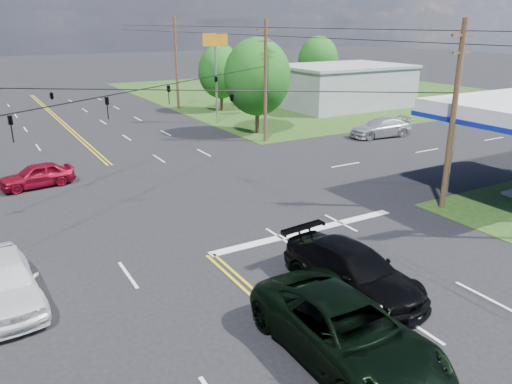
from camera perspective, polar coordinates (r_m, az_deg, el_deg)
ground at (r=28.14m, az=-12.23°, el=-0.86°), size 280.00×280.00×0.00m
grass_ne at (r=72.22m, az=6.65°, el=11.33°), size 46.00×48.00×0.03m
stop_bar at (r=23.53m, az=5.84°, el=-4.50°), size 10.00×0.50×0.02m
retail_ne at (r=59.52m, az=9.79°, el=11.74°), size 14.00×10.00×4.40m
pole_se at (r=26.88m, az=21.62°, el=8.19°), size 1.60×0.28×9.50m
pole_ne at (r=40.45m, az=1.09°, el=12.64°), size 1.60×0.28×9.50m
pole_right_far at (r=57.45m, az=-9.11°, el=14.51°), size 1.60×0.28×10.00m
span_wire_signals at (r=26.77m, az=-13.12°, el=11.31°), size 26.00×18.00×1.13m
power_lines at (r=24.67m, az=-12.11°, el=16.86°), size 26.04×100.00×0.64m
tree_right_a at (r=43.52m, az=0.14°, el=13.02°), size 5.70×5.70×8.18m
tree_right_b at (r=55.29m, az=-4.02°, el=13.54°), size 4.94×4.94×7.09m
tree_far_r at (r=69.58m, az=7.12°, el=14.79°), size 5.32×5.32×7.63m
pickup_dkgreen at (r=15.03m, az=10.21°, el=-15.29°), size 3.09×6.63×1.84m
suv_black at (r=18.41m, az=11.01°, el=-8.78°), size 2.96×6.10×1.71m
pickup_white at (r=19.29m, az=-26.95°, el=-9.14°), size 2.47×5.41×1.80m
sedan_red at (r=32.17m, az=-23.76°, el=1.76°), size 4.36×2.20×1.42m
sedan_far at (r=44.03m, az=14.05°, el=7.17°), size 5.75×2.89×1.60m
polesign_ne at (r=48.21m, az=-4.66°, el=15.52°), size 2.25×1.00×8.34m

